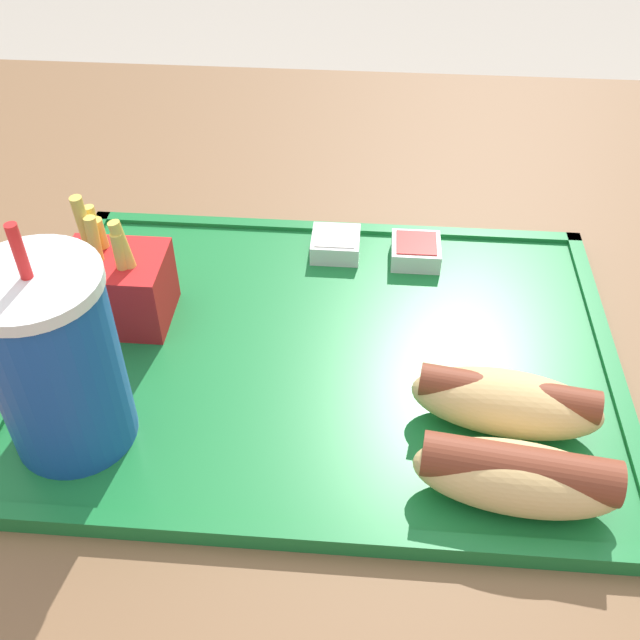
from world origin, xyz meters
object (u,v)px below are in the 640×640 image
Objects in this scene: fries_carton at (117,285)px; sauce_cup_mayo at (336,244)px; soda_cup at (55,361)px; hot_dog_near at (506,401)px; hot_dog_far at (517,475)px; sauce_cup_ketchup at (416,251)px.

sauce_cup_mayo is (-0.16, -0.10, -0.02)m from fries_carton.
fries_carton is 0.19m from sauce_cup_mayo.
hot_dog_near is (-0.28, -0.03, -0.04)m from soda_cup.
hot_dog_far reaches higher than sauce_cup_mayo.
hot_dog_near is at bearing -90.00° from hot_dog_far.
soda_cup is at bearing 42.69° from sauce_cup_ketchup.
soda_cup is 4.05× the size of sauce_cup_mayo.
sauce_cup_ketchup is at bearing -77.12° from hot_dog_far.
sauce_cup_mayo is 1.00× the size of sauce_cup_ketchup.
sauce_cup_ketchup is at bearing 175.95° from sauce_cup_mayo.
fries_carton is (0.00, -0.12, -0.04)m from soda_cup.
hot_dog_far is 3.14× the size of sauce_cup_ketchup.
hot_dog_near reaches higher than sauce_cup_ketchup.
soda_cup reaches higher than sauce_cup_mayo.
hot_dog_far is 1.22× the size of fries_carton.
hot_dog_near is 3.16× the size of sauce_cup_mayo.
fries_carton is 2.58× the size of sauce_cup_mayo.
soda_cup is at bearing 53.54° from sauce_cup_mayo.
sauce_cup_ketchup is (-0.07, 0.00, 0.00)m from sauce_cup_mayo.
fries_carton is at bearing -27.71° from hot_dog_far.
fries_carton reaches higher than hot_dog_near.
hot_dog_near is at bearing -174.15° from soda_cup.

